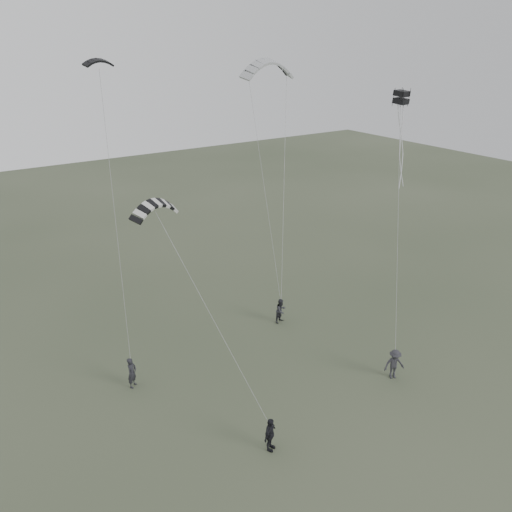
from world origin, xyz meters
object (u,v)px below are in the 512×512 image
flyer_right (281,311)px  kite_striped (154,203)px  kite_box (401,97)px  flyer_left (132,373)px  kite_pale_large (268,61)px  flyer_far (394,364)px  flyer_center (270,435)px  kite_dark_small (98,60)px

flyer_right → kite_striped: kite_striped is taller
flyer_right → kite_striped: (-10.51, -3.59, 10.93)m
kite_box → flyer_left: bearing=158.6°
flyer_left → kite_pale_large: 22.91m
flyer_far → kite_pale_large: size_ratio=0.47×
flyer_right → flyer_center: (-7.92, -9.85, 0.03)m
kite_dark_small → kite_pale_large: 13.47m
flyer_left → flyer_far: (13.61, -8.07, 0.01)m
flyer_left → flyer_center: size_ratio=1.03×
kite_dark_small → kite_box: kite_dark_small is taller
flyer_right → kite_dark_small: bearing=154.9°
flyer_left → flyer_far: bearing=-70.5°
kite_dark_small → kite_striped: kite_dark_small is taller
flyer_center → kite_striped: size_ratio=0.73×
flyer_right → flyer_center: flyer_center is taller
flyer_right → kite_box: size_ratio=2.46×
kite_striped → kite_box: (15.61, -1.04, 4.16)m
flyer_far → kite_striped: 17.35m
flyer_far → kite_dark_small: (-12.48, 11.22, 17.18)m
flyer_right → kite_box: kite_box is taller
flyer_right → kite_pale_large: kite_pale_large is taller
flyer_center → kite_box: 20.58m
kite_dark_small → kite_striped: size_ratio=0.61×
flyer_far → kite_dark_small: bearing=160.1°
flyer_left → flyer_right: bearing=-34.2°
flyer_right → kite_striped: bearing=-175.7°
flyer_center → kite_striped: kite_striped is taller
flyer_center → kite_pale_large: (10.27, 15.13, 16.83)m
flyer_left → kite_dark_small: 17.51m
kite_box → kite_pale_large: bearing=95.7°
flyer_center → kite_pale_large: kite_pale_large is taller
flyer_right → kite_dark_small: size_ratio=1.18×
flyer_left → flyer_center: bearing=-105.6°
flyer_center → kite_box: bearing=-8.3°
flyer_center → flyer_far: size_ratio=0.97×
flyer_left → flyer_center: 9.53m
kite_dark_small → kite_striped: bearing=-98.4°
kite_striped → kite_pale_large: bearing=17.7°
flyer_left → kite_dark_small: bearing=30.5°
flyer_left → kite_dark_small: (1.13, 3.15, 17.18)m
flyer_right → kite_pale_large: 17.82m
flyer_far → kite_pale_large: (0.57, 14.51, 16.79)m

